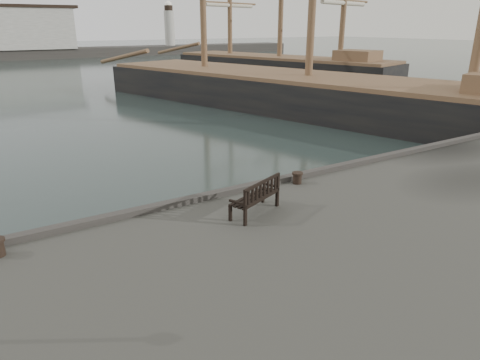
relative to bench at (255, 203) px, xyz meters
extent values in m
plane|color=black|center=(-0.98, 1.89, -1.88)|extent=(400.00, 400.00, 0.00)
cylinder|color=#BAB7AC|center=(37.02, 93.89, 4.12)|extent=(2.40, 2.40, 8.00)
sphere|color=silver|center=(37.02, 93.89, 9.52)|extent=(1.61, 1.61, 1.61)
cube|color=black|center=(-0.01, 0.03, 0.16)|extent=(1.86, 1.23, 0.04)
cube|color=black|center=(0.09, -0.21, 0.43)|extent=(1.66, 0.73, 0.53)
cube|color=black|center=(-0.01, 0.03, -0.08)|extent=(1.73, 1.11, 0.49)
cylinder|color=black|center=(2.61, 1.33, -0.13)|extent=(0.41, 0.41, 0.40)
cube|color=black|center=(16.97, 17.84, -1.45)|extent=(20.76, 43.87, 4.32)
cube|color=brown|center=(16.97, 17.84, 0.86)|extent=(20.10, 42.92, 0.30)
cube|color=black|center=(27.92, 36.54, -1.44)|extent=(15.18, 31.79, 4.45)
cube|color=brown|center=(27.92, 36.54, 0.94)|extent=(14.68, 31.10, 0.30)
camera|label=1|loc=(-6.31, -9.41, 4.82)|focal=32.00mm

